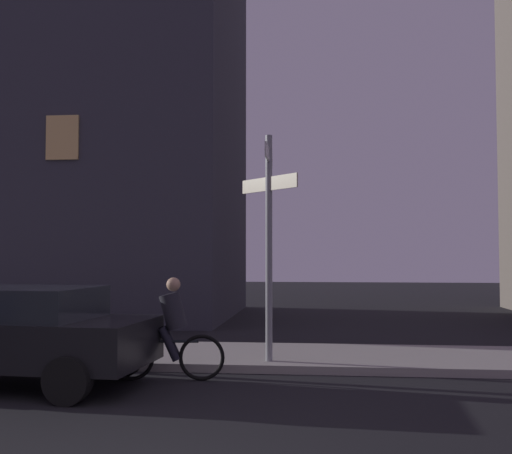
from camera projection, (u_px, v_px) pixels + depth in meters
name	position (u px, v px, depth m)	size (l,w,h in m)	color
sidewalk_kerb	(227.00, 356.00, 11.34)	(40.00, 2.61, 0.14)	#9E9991
signpost	(269.00, 227.00, 10.50)	(1.05, 1.35, 3.92)	gray
car_near_left	(17.00, 333.00, 9.06)	(4.26, 2.30, 1.48)	black
cyclist	(170.00, 333.00, 9.47)	(1.82, 0.36, 1.61)	black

